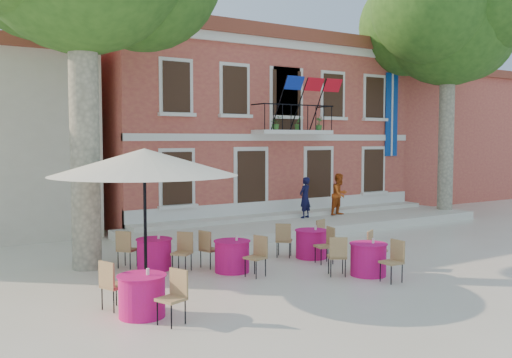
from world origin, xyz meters
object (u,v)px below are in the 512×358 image
(plane_tree_east, at_px, (449,18))
(cafe_table_0, at_px, (232,255))
(pedestrian_navy, at_px, (305,198))
(patio_umbrella, at_px, (144,162))
(cafe_table_3, at_px, (154,253))
(cafe_table_4, at_px, (311,242))
(pedestrian_orange, at_px, (340,194))
(cafe_table_1, at_px, (368,257))
(cafe_table_2, at_px, (142,294))

(plane_tree_east, xyz_separation_m, cafe_table_0, (-12.60, -3.89, -7.78))
(pedestrian_navy, relative_size, cafe_table_0, 0.78)
(patio_umbrella, bearing_deg, cafe_table_3, 60.84)
(cafe_table_3, relative_size, cafe_table_4, 0.95)
(pedestrian_orange, xyz_separation_m, cafe_table_4, (-5.00, -4.60, -0.68))
(cafe_table_0, bearing_deg, patio_umbrella, -176.78)
(patio_umbrella, relative_size, cafe_table_0, 2.08)
(cafe_table_1, distance_m, cafe_table_4, 2.32)
(plane_tree_east, xyz_separation_m, cafe_table_3, (-14.10, -2.62, -7.78))
(plane_tree_east, relative_size, cafe_table_1, 5.93)
(pedestrian_navy, relative_size, cafe_table_4, 0.83)
(pedestrian_orange, bearing_deg, cafe_table_0, -159.19)
(pedestrian_navy, distance_m, cafe_table_2, 11.61)
(plane_tree_east, height_order, cafe_table_1, plane_tree_east)
(patio_umbrella, height_order, cafe_table_2, patio_umbrella)
(pedestrian_navy, bearing_deg, pedestrian_orange, 158.26)
(cafe_table_2, height_order, cafe_table_4, same)
(plane_tree_east, height_order, cafe_table_0, plane_tree_east)
(plane_tree_east, bearing_deg, cafe_table_4, -159.95)
(patio_umbrella, distance_m, cafe_table_3, 2.80)
(patio_umbrella, height_order, pedestrian_orange, patio_umbrella)
(patio_umbrella, bearing_deg, cafe_table_1, -21.84)
(cafe_table_1, bearing_deg, cafe_table_3, 140.57)
(plane_tree_east, height_order, cafe_table_3, plane_tree_east)
(cafe_table_0, xyz_separation_m, cafe_table_2, (-3.16, -2.16, 0.00))
(cafe_table_1, relative_size, cafe_table_4, 1.02)
(cafe_table_1, xyz_separation_m, cafe_table_4, (0.11, 2.31, 0.00))
(pedestrian_orange, height_order, cafe_table_4, pedestrian_orange)
(patio_umbrella, bearing_deg, plane_tree_east, 15.10)
(patio_umbrella, height_order, pedestrian_navy, patio_umbrella)
(patio_umbrella, distance_m, pedestrian_navy, 9.85)
(cafe_table_0, bearing_deg, pedestrian_navy, 39.27)
(plane_tree_east, distance_m, pedestrian_navy, 9.76)
(cafe_table_1, bearing_deg, cafe_table_2, -179.00)
(patio_umbrella, height_order, cafe_table_0, patio_umbrella)
(cafe_table_2, relative_size, cafe_table_4, 1.06)
(cafe_table_0, bearing_deg, pedestrian_orange, 32.41)
(pedestrian_orange, bearing_deg, cafe_table_2, -158.61)
(plane_tree_east, relative_size, cafe_table_2, 5.71)
(patio_umbrella, xyz_separation_m, cafe_table_0, (2.27, 0.13, -2.31))
(pedestrian_navy, height_order, pedestrian_orange, pedestrian_orange)
(cafe_table_1, bearing_deg, pedestrian_orange, 53.56)
(pedestrian_orange, height_order, cafe_table_0, pedestrian_orange)
(cafe_table_2, bearing_deg, cafe_table_1, 1.00)
(plane_tree_east, relative_size, cafe_table_3, 6.37)
(cafe_table_4, bearing_deg, pedestrian_navy, 54.18)
(plane_tree_east, bearing_deg, cafe_table_1, -149.40)
(pedestrian_navy, xyz_separation_m, cafe_table_4, (-3.37, -4.67, -0.63))
(cafe_table_2, xyz_separation_m, cafe_table_4, (5.81, 2.41, 0.01))
(cafe_table_0, bearing_deg, cafe_table_3, 139.83)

